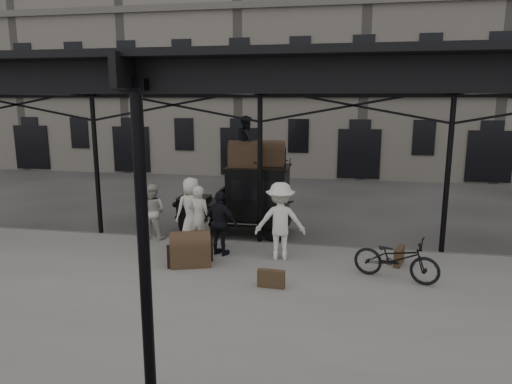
# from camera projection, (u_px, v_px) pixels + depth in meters

# --- Properties ---
(ground) EXTENTS (120.00, 120.00, 0.00)m
(ground) POSITION_uv_depth(u_px,v_px,m) (246.00, 271.00, 11.35)
(ground) COLOR #383533
(ground) RESTS_ON ground
(platform) EXTENTS (28.00, 8.00, 0.15)m
(platform) POSITION_uv_depth(u_px,v_px,m) (226.00, 303.00, 9.40)
(platform) COLOR slate
(platform) RESTS_ON ground
(canopy) EXTENTS (22.50, 9.00, 4.74)m
(canopy) POSITION_uv_depth(u_px,v_px,m) (227.00, 78.00, 8.78)
(canopy) COLOR black
(canopy) RESTS_ON ground
(building_frontage) EXTENTS (64.00, 8.00, 14.00)m
(building_frontage) POSITION_uv_depth(u_px,v_px,m) (306.00, 52.00, 27.31)
(building_frontage) COLOR slate
(building_frontage) RESTS_ON ground
(taxi) EXTENTS (3.65, 1.55, 2.18)m
(taxi) POSITION_uv_depth(u_px,v_px,m) (249.00, 197.00, 14.35)
(taxi) COLOR black
(taxi) RESTS_ON ground
(porter_left) EXTENTS (0.72, 0.54, 1.79)m
(porter_left) POSITION_uv_depth(u_px,v_px,m) (199.00, 218.00, 12.37)
(porter_left) COLOR beige
(porter_left) RESTS_ON platform
(porter_midleft) EXTENTS (0.86, 0.71, 1.64)m
(porter_midleft) POSITION_uv_depth(u_px,v_px,m) (153.00, 211.00, 13.45)
(porter_midleft) COLOR beige
(porter_midleft) RESTS_ON platform
(porter_centre) EXTENTS (1.08, 1.03, 1.87)m
(porter_centre) POSITION_uv_depth(u_px,v_px,m) (192.00, 209.00, 13.22)
(porter_centre) COLOR silver
(porter_centre) RESTS_ON platform
(porter_official) EXTENTS (1.09, 0.72, 1.73)m
(porter_official) POSITION_uv_depth(u_px,v_px,m) (221.00, 223.00, 11.96)
(porter_official) COLOR black
(porter_official) RESTS_ON platform
(porter_right) EXTENTS (1.40, 0.94, 2.01)m
(porter_right) POSITION_uv_depth(u_px,v_px,m) (280.00, 221.00, 11.63)
(porter_right) COLOR silver
(porter_right) RESTS_ON platform
(bicycle) EXTENTS (2.05, 1.27, 1.01)m
(bicycle) POSITION_uv_depth(u_px,v_px,m) (396.00, 258.00, 10.36)
(bicycle) COLOR black
(bicycle) RESTS_ON platform
(porter_roof) EXTENTS (0.75, 0.87, 1.55)m
(porter_roof) POSITION_uv_depth(u_px,v_px,m) (247.00, 141.00, 13.92)
(porter_roof) COLOR black
(porter_roof) RESTS_ON taxi
(steamer_trunk_roof_near) EXTENTS (0.94, 0.59, 0.67)m
(steamer_trunk_roof_near) POSITION_uv_depth(u_px,v_px,m) (244.00, 156.00, 13.87)
(steamer_trunk_roof_near) COLOR #483121
(steamer_trunk_roof_near) RESTS_ON taxi
(steamer_trunk_roof_far) EXTENTS (0.95, 0.64, 0.66)m
(steamer_trunk_roof_far) POSITION_uv_depth(u_px,v_px,m) (271.00, 155.00, 14.17)
(steamer_trunk_roof_far) COLOR #483121
(steamer_trunk_roof_far) RESTS_ON taxi
(steamer_trunk_platform) EXTENTS (1.13, 0.89, 0.72)m
(steamer_trunk_platform) POSITION_uv_depth(u_px,v_px,m) (190.00, 251.00, 11.30)
(steamer_trunk_platform) COLOR #483121
(steamer_trunk_platform) RESTS_ON platform
(wicker_hamper) EXTENTS (0.73, 0.65, 0.50)m
(wicker_hamper) POSITION_uv_depth(u_px,v_px,m) (185.00, 244.00, 12.19)
(wicker_hamper) COLOR olive
(wicker_hamper) RESTS_ON platform
(suitcase_upright) EXTENTS (0.33, 0.62, 0.45)m
(suitcase_upright) POSITION_uv_depth(u_px,v_px,m) (399.00, 256.00, 11.34)
(suitcase_upright) COLOR #483121
(suitcase_upright) RESTS_ON platform
(suitcase_flat) EXTENTS (0.61, 0.19, 0.40)m
(suitcase_flat) POSITION_uv_depth(u_px,v_px,m) (271.00, 279.00, 9.98)
(suitcase_flat) COLOR #483121
(suitcase_flat) RESTS_ON platform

